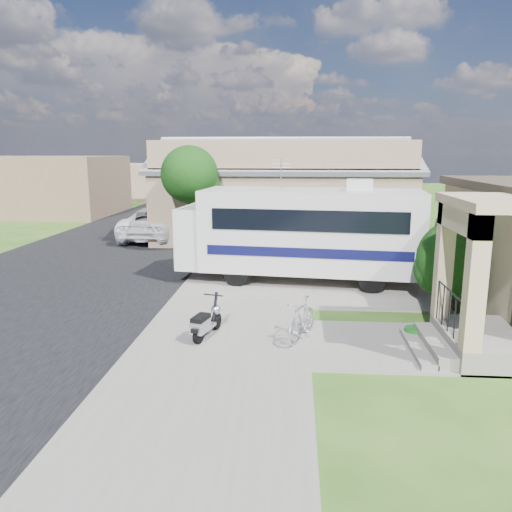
# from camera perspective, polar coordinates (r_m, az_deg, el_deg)

# --- Properties ---
(ground) EXTENTS (120.00, 120.00, 0.00)m
(ground) POSITION_cam_1_polar(r_m,az_deg,el_deg) (12.59, 1.39, -8.18)
(ground) COLOR #204713
(street_slab) EXTENTS (9.00, 80.00, 0.02)m
(street_slab) POSITION_cam_1_polar(r_m,az_deg,el_deg) (23.67, -15.67, 0.93)
(street_slab) COLOR black
(street_slab) RESTS_ON ground
(sidewalk_slab) EXTENTS (4.00, 80.00, 0.06)m
(sidewalk_slab) POSITION_cam_1_polar(r_m,az_deg,el_deg) (22.29, 0.23, 0.77)
(sidewalk_slab) COLOR slate
(sidewalk_slab) RESTS_ON ground
(driveway_slab) EXTENTS (7.00, 6.00, 0.05)m
(driveway_slab) POSITION_cam_1_polar(r_m,az_deg,el_deg) (16.89, 7.33, -2.96)
(driveway_slab) COLOR slate
(driveway_slab) RESTS_ON ground
(walk_slab) EXTENTS (4.00, 3.00, 0.05)m
(walk_slab) POSITION_cam_1_polar(r_m,az_deg,el_deg) (11.87, 15.96, -9.80)
(walk_slab) COLOR slate
(walk_slab) RESTS_ON ground
(warehouse) EXTENTS (12.50, 8.40, 5.04)m
(warehouse) POSITION_cam_1_polar(r_m,az_deg,el_deg) (25.89, 3.11, 6.68)
(warehouse) COLOR #836851
(warehouse) RESTS_ON ground
(distant_bldg_far) EXTENTS (10.00, 8.00, 4.00)m
(distant_bldg_far) POSITION_cam_1_polar(r_m,az_deg,el_deg) (38.20, -23.21, 7.43)
(distant_bldg_far) COLOR brown
(distant_bldg_far) RESTS_ON ground
(distant_bldg_near) EXTENTS (8.00, 7.00, 3.20)m
(distant_bldg_near) POSITION_cam_1_polar(r_m,az_deg,el_deg) (48.48, -14.48, 8.26)
(distant_bldg_near) COLOR #836851
(distant_bldg_near) RESTS_ON ground
(street_tree_a) EXTENTS (2.44, 2.40, 4.58)m
(street_tree_a) POSITION_cam_1_polar(r_m,az_deg,el_deg) (21.33, -7.30, 8.90)
(street_tree_a) COLOR #2F2014
(street_tree_a) RESTS_ON ground
(street_tree_b) EXTENTS (2.44, 2.40, 4.73)m
(street_tree_b) POSITION_cam_1_polar(r_m,az_deg,el_deg) (31.18, -3.54, 10.13)
(street_tree_b) COLOR #2F2014
(street_tree_b) RESTS_ON ground
(street_tree_c) EXTENTS (2.44, 2.40, 4.42)m
(street_tree_c) POSITION_cam_1_polar(r_m,az_deg,el_deg) (40.11, -1.73, 10.11)
(street_tree_c) COLOR #2F2014
(street_tree_c) RESTS_ON ground
(motorhome) EXTENTS (8.13, 3.32, 4.05)m
(motorhome) POSITION_cam_1_polar(r_m,az_deg,el_deg) (16.63, 5.24, 2.90)
(motorhome) COLOR #B8B8B4
(motorhome) RESTS_ON ground
(shrub) EXTENTS (2.43, 2.32, 2.98)m
(shrub) POSITION_cam_1_polar(r_m,az_deg,el_deg) (14.76, 22.28, 0.07)
(shrub) COLOR #2F2014
(shrub) RESTS_ON ground
(scooter) EXTENTS (0.65, 1.40, 0.93)m
(scooter) POSITION_cam_1_polar(r_m,az_deg,el_deg) (11.72, -5.78, -7.57)
(scooter) COLOR black
(scooter) RESTS_ON ground
(bicycle) EXTENTS (0.99, 1.66, 0.96)m
(bicycle) POSITION_cam_1_polar(r_m,az_deg,el_deg) (11.62, 5.24, -7.44)
(bicycle) COLOR #ADADB4
(bicycle) RESTS_ON ground
(pickup_truck) EXTENTS (2.90, 5.86, 1.60)m
(pickup_truck) POSITION_cam_1_polar(r_m,az_deg,el_deg) (25.60, -11.03, 3.74)
(pickup_truck) COLOR white
(pickup_truck) RESTS_ON ground
(van) EXTENTS (2.89, 5.78, 1.61)m
(van) POSITION_cam_1_polar(r_m,az_deg,el_deg) (32.97, -8.10, 5.62)
(van) COLOR white
(van) RESTS_ON ground
(garden_hose) EXTENTS (0.46, 0.46, 0.21)m
(garden_hose) POSITION_cam_1_polar(r_m,az_deg,el_deg) (12.48, 17.61, -8.44)
(garden_hose) COLOR #125B16
(garden_hose) RESTS_ON ground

